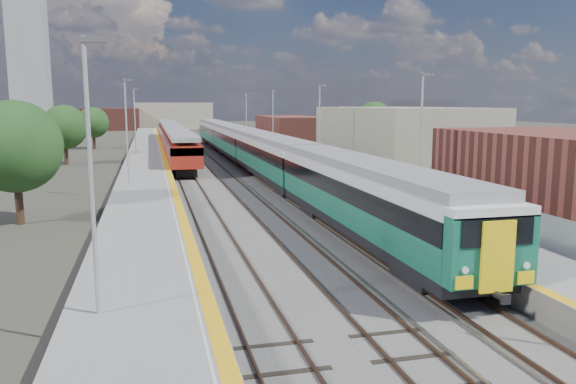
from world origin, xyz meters
name	(u,v)px	position (x,y,z in m)	size (l,w,h in m)	color
ground	(236,169)	(0.00, 50.00, 0.00)	(320.00, 320.00, 0.00)	#47443A
ballast_bed	(212,167)	(-2.25, 52.50, 0.03)	(10.50, 155.00, 0.06)	#565451
tracks	(215,165)	(-1.65, 54.18, 0.11)	(8.96, 160.00, 0.17)	#4C3323
platform_right	(280,161)	(5.28, 52.49, 0.54)	(4.70, 155.00, 8.52)	slate
platform_left	(146,164)	(-9.05, 52.49, 0.52)	(4.30, 155.00, 8.52)	slate
buildings	(108,87)	(-18.12, 138.60, 10.70)	(72.00, 185.50, 40.00)	brown
green_train	(251,147)	(1.50, 49.55, 2.38)	(3.07, 85.35, 3.38)	black
red_train	(173,137)	(-5.50, 71.31, 2.18)	(2.92, 59.10, 3.68)	black
tree_a	(15,147)	(-15.95, 26.30, 4.41)	(5.16, 5.16, 7.00)	#382619
tree_b	(64,127)	(-17.78, 59.11, 4.18)	(4.91, 4.91, 6.65)	#382619
tree_c	(93,123)	(-16.78, 81.64, 3.95)	(4.64, 4.64, 6.28)	#382619
tree_d	(374,121)	(20.95, 63.69, 4.45)	(5.21, 5.21, 7.06)	#382619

